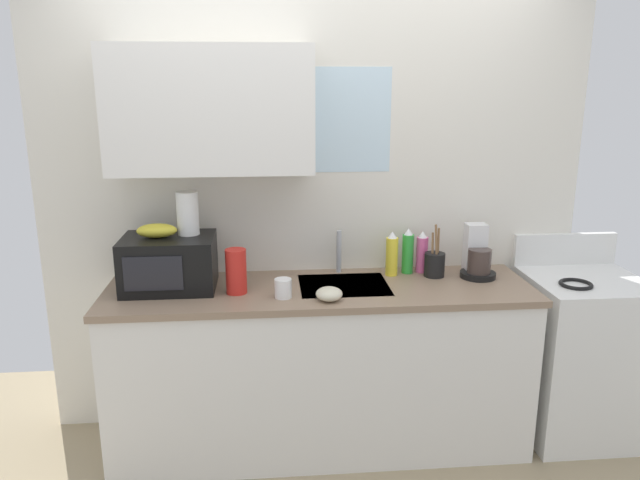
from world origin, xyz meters
name	(u,v)px	position (x,y,z in m)	size (l,w,h in m)	color
kitchen_wall_assembly	(295,188)	(-0.11, 0.31, 1.37)	(2.97, 0.42, 2.50)	silver
counter_unit	(320,365)	(0.00, 0.00, 0.46)	(2.20, 0.63, 0.90)	white
sink_faucet	(339,251)	(0.13, 0.24, 1.02)	(0.03, 0.03, 0.24)	#B2B5BA
stove_range	(578,354)	(1.44, 0.00, 0.46)	(0.60, 0.60, 1.08)	white
microwave	(169,263)	(-0.76, 0.05, 1.04)	(0.46, 0.35, 0.27)	black
banana_bunch	(157,231)	(-0.81, 0.05, 1.20)	(0.20, 0.11, 0.07)	gold
paper_towel_roll	(188,213)	(-0.66, 0.10, 1.28)	(0.11, 0.11, 0.22)	white
coffee_maker	(477,257)	(0.86, 0.11, 1.00)	(0.19, 0.21, 0.28)	black
dish_soap_bottle_yellow	(392,255)	(0.41, 0.16, 1.02)	(0.07, 0.07, 0.24)	yellow
dish_soap_bottle_green	(408,252)	(0.50, 0.20, 1.02)	(0.06, 0.06, 0.25)	green
dish_soap_bottle_pink	(422,253)	(0.58, 0.21, 1.01)	(0.06, 0.06, 0.23)	#E55999
cereal_canister	(236,271)	(-0.42, -0.05, 1.01)	(0.10, 0.10, 0.23)	red
mug_white	(283,288)	(-0.19, -0.14, 0.95)	(0.08, 0.08, 0.10)	white
utensil_crock	(435,264)	(0.63, 0.12, 0.97)	(0.11, 0.11, 0.30)	black
small_bowl	(329,294)	(0.03, -0.20, 0.93)	(0.13, 0.13, 0.07)	beige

